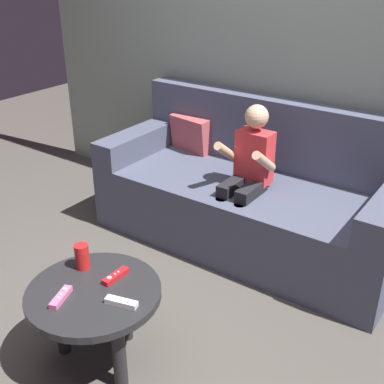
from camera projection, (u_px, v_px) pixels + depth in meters
The scene contains 9 objects.
ground_plane at pixel (134, 356), 2.32m from camera, with size 8.57×8.57×0.00m, color #4C4742.
wall_back at pixel (304, 36), 2.97m from camera, with size 4.29×0.05×2.50m, color gray.
couch at pixel (251, 196), 3.14m from camera, with size 1.90×0.80×0.88m.
person_seated_on_couch at pixel (247, 174), 2.88m from camera, with size 0.29×0.36×0.94m.
coffee_table at pixel (96, 302), 2.16m from camera, with size 0.59×0.59×0.40m.
game_remote_pink_near_edge at pixel (61, 297), 2.06m from camera, with size 0.08×0.14×0.03m.
game_remote_red_center at pixel (116, 276), 2.19m from camera, with size 0.04×0.14×0.03m.
game_remote_white_far_corner at pixel (121, 302), 2.03m from camera, with size 0.14×0.07×0.03m.
soda_can at pixel (82, 256), 2.25m from camera, with size 0.07×0.07×0.12m, color red.
Camera 1 is at (1.23, -1.26, 1.72)m, focal length 46.15 mm.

